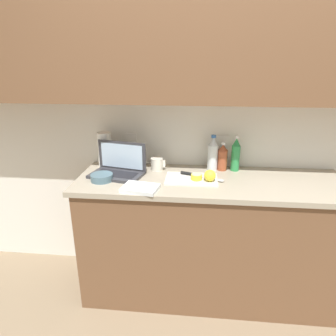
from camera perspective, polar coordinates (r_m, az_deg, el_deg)
name	(u,v)px	position (r m, az deg, el deg)	size (l,w,h in m)	color
ground_plane	(205,289)	(2.55, 7.11, -21.85)	(12.00, 12.00, 0.00)	#847056
wall_back	(214,80)	(2.14, 8.83, 16.15)	(5.20, 0.38, 2.60)	white
counter_unit	(210,237)	(2.26, 8.08, -12.83)	(1.84, 0.60, 0.92)	brown
laptop	(119,167)	(2.14, -9.39, 0.17)	(0.40, 0.29, 0.23)	#333338
cutting_board	(191,179)	(2.05, 4.47, -2.08)	(0.35, 0.24, 0.01)	silver
knife	(194,175)	(2.08, 5.03, -1.32)	(0.30, 0.13, 0.02)	silver
lemon_half_cut	(196,177)	(2.02, 5.44, -1.68)	(0.07, 0.07, 0.04)	yellow
lemon_whole_beside	(210,176)	(2.00, 7.98, -1.44)	(0.08, 0.08, 0.08)	yellow
bottle_green_soda	(236,155)	(2.23, 12.75, 2.46)	(0.06, 0.06, 0.26)	#2D934C
bottle_oil_tall	(223,158)	(2.22, 10.35, 1.97)	(0.07, 0.07, 0.21)	#A34C2D
bottle_water_clear	(213,154)	(2.21, 8.52, 2.63)	(0.08, 0.08, 0.26)	silver
measuring_cup	(157,164)	(2.20, -2.14, 0.77)	(0.11, 0.09, 0.09)	silver
bowl_white	(102,177)	(2.06, -12.49, -1.76)	(0.15, 0.15, 0.05)	slate
paper_towel_roll	(105,149)	(2.32, -11.96, 3.49)	(0.10, 0.10, 0.26)	white
dish_towel	(140,188)	(1.89, -5.29, -3.82)	(0.22, 0.16, 0.02)	white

